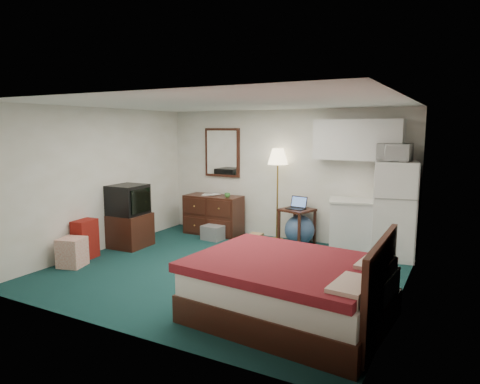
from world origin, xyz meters
The scene contains 25 objects.
floor centered at (0.00, 0.00, 0.00)m, with size 5.00×4.50×0.01m, color black.
ceiling centered at (0.00, 0.00, 2.50)m, with size 5.00×4.50×0.01m, color white.
walls centered at (0.00, 0.00, 1.25)m, with size 5.01×4.51×2.50m.
mirror centered at (-1.35, 2.22, 1.65)m, with size 0.80×0.06×1.00m, color white, non-canonical shape.
upper_cabinets centered at (1.45, 2.08, 1.95)m, with size 1.50×0.35×0.70m, color silver, non-canonical shape.
headboard centered at (2.46, -1.08, 0.55)m, with size 0.06×1.56×1.00m, color #3A150F, non-canonical shape.
dresser centered at (-1.37, 1.89, 0.40)m, with size 1.16×0.53×0.79m, color #3A150F, non-canonical shape.
floor_lamp centered at (-0.03, 2.05, 0.88)m, with size 0.38×0.38×1.77m, color #B48C3F, non-canonical shape.
desk centered at (0.42, 1.93, 0.34)m, with size 0.53×0.53×0.67m, color #3A150F, non-canonical shape.
exercise_ball centered at (0.48, 1.93, 0.28)m, with size 0.56×0.56×0.56m, color #344E76.
kitchen_counter centered at (1.48, 1.91, 0.45)m, with size 0.82×0.63×0.90m, color silver, non-canonical shape.
fridge centered at (2.13, 1.88, 0.81)m, with size 0.67×0.67×1.62m, color silver, non-canonical shape.
bed centered at (1.48, -1.08, 0.33)m, with size 2.09×1.63×0.67m, color #541116, non-canonical shape.
tv_stand centered at (-2.21, 0.35, 0.30)m, with size 0.60×0.66×0.60m, color #3A150F, non-canonical shape.
suitcase centered at (-2.35, -0.56, 0.33)m, with size 0.25×0.40×0.65m, color #640203, non-canonical shape.
retail_box centered at (-2.21, -0.96, 0.23)m, with size 0.36×0.36×0.45m, color white, non-canonical shape.
file_bin centered at (-1.13, 1.46, 0.14)m, with size 0.40×0.30×0.28m, color slate, non-canonical shape.
cardboard_box_a centered at (-0.25, 1.59, 0.10)m, with size 0.24×0.20×0.20m, color #8D6E4F, non-canonical shape.
cardboard_box_b centered at (0.68, 1.15, 0.12)m, with size 0.20×0.23×0.23m, color #8D6E4F, non-canonical shape.
laptop centered at (0.42, 1.88, 0.78)m, with size 0.32×0.26×0.22m, color black, non-canonical shape.
crt_tv centered at (-2.22, 0.33, 0.87)m, with size 0.58×0.63×0.54m, color black, non-canonical shape.
microwave centered at (2.09, 1.89, 1.79)m, with size 0.52×0.29×0.35m, color silver.
book_a centered at (-1.59, 1.84, 0.91)m, with size 0.17×0.02×0.23m, color #8D6E4F.
book_b centered at (-1.48, 1.94, 0.92)m, with size 0.18×0.02×0.25m, color #8D6E4F.
mug centered at (-1.00, 1.81, 0.85)m, with size 0.11×0.09×0.11m, color #397F36.
Camera 1 is at (3.17, -5.41, 2.14)m, focal length 32.00 mm.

